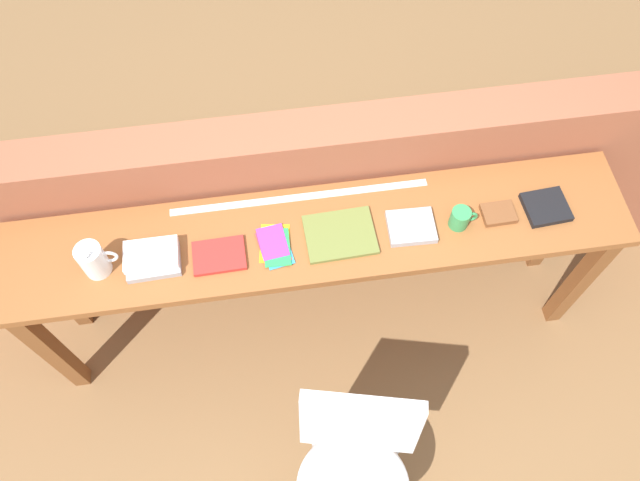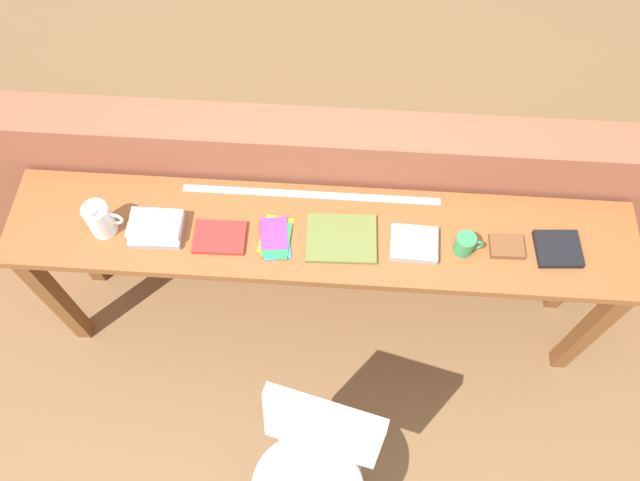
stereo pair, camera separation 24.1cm
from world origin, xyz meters
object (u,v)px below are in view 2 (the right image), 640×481
magazine_cycling (220,237)px  book_repair_rightmost (558,249)px  book_stack_leftmost (156,228)px  pamphlet_pile_colourful (275,237)px  mug (465,244)px  book_open_centre (341,238)px  pitcher_white (100,219)px  leather_journal_brown (507,246)px  chair_white_moulded (313,468)px

magazine_cycling → book_repair_rightmost: size_ratio=1.18×
book_stack_leftmost → pamphlet_pile_colourful: bearing=0.0°
mug → book_repair_rightmost: mug is taller
book_open_centre → mug: 0.47m
book_stack_leftmost → pitcher_white: bearing=-179.2°
book_repair_rightmost → book_stack_leftmost: bearing=176.9°
pitcher_white → leather_journal_brown: (1.57, 0.02, -0.07)m
book_open_centre → leather_journal_brown: leather_journal_brown is taller
book_stack_leftmost → magazine_cycling: bearing=-3.2°
book_repair_rightmost → pamphlet_pile_colourful: bearing=177.2°
chair_white_moulded → book_open_centre: (0.06, 0.80, 0.36)m
chair_white_moulded → magazine_cycling: size_ratio=4.43×
pitcher_white → book_open_centre: pitcher_white is taller
pamphlet_pile_colourful → book_open_centre: (0.26, 0.01, 0.00)m
magazine_cycling → book_open_centre: (0.47, 0.03, -0.00)m
pamphlet_pile_colourful → chair_white_moulded: bearing=-75.8°
pitcher_white → mug: 1.40m
book_stack_leftmost → magazine_cycling: (0.25, -0.01, -0.02)m
magazine_cycling → pitcher_white: bearing=177.5°
pitcher_white → pamphlet_pile_colourful: size_ratio=0.89×
leather_journal_brown → book_repair_rightmost: size_ratio=0.76×
mug → book_repair_rightmost: size_ratio=0.65×
mug → book_repair_rightmost: 0.36m
chair_white_moulded → book_repair_rightmost: 1.26m
chair_white_moulded → pitcher_white: size_ratio=4.85×
pamphlet_pile_colourful → book_open_centre: size_ratio=0.76×
pitcher_white → pamphlet_pile_colourful: 0.67m
magazine_cycling → mug: 0.95m
book_stack_leftmost → leather_journal_brown: 1.36m
pitcher_white → magazine_cycling: (0.45, -0.01, -0.07)m
book_repair_rightmost → pitcher_white: bearing=177.0°
magazine_cycling → pamphlet_pile_colourful: size_ratio=0.97×
chair_white_moulded → book_repair_rightmost: bearing=42.1°
magazine_cycling → leather_journal_brown: 1.11m
chair_white_moulded → mug: bearing=56.1°
book_stack_leftmost → pamphlet_pile_colourful: (0.47, 0.00, -0.02)m
chair_white_moulded → leather_journal_brown: 1.13m
mug → leather_journal_brown: (0.17, 0.02, -0.03)m
book_open_centre → leather_journal_brown: size_ratio=2.09×
book_stack_leftmost → leather_journal_brown: size_ratio=1.60×
pamphlet_pile_colourful → book_open_centre: book_open_centre is taller
book_open_centre → leather_journal_brown: 0.64m
chair_white_moulded → magazine_cycling: 0.95m
leather_journal_brown → book_repair_rightmost: book_repair_rightmost is taller
pitcher_white → book_repair_rightmost: (1.76, 0.02, -0.06)m
mug → chair_white_moulded: bearing=-123.9°
book_repair_rightmost → leather_journal_brown: bearing=176.8°
pamphlet_pile_colourful → book_open_centre: 0.26m
magazine_cycling → mug: mug is taller
pitcher_white → chair_white_moulded: bearing=-42.1°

